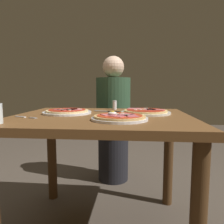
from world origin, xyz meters
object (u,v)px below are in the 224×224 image
pizza_across_left (67,112)px  pizza_across_right (146,112)px  salt_shaker (115,105)px  fork (24,117)px  diner_person (114,122)px  pizza_foreground (120,117)px  knife (108,111)px  dining_table (102,136)px

pizza_across_left → pizza_across_right: size_ratio=0.98×
pizza_across_right → salt_shaker: bearing=132.4°
pizza_across_right → fork: 0.71m
fork → diner_person: size_ratio=0.13×
pizza_foreground → pizza_across_left: bearing=145.5°
knife → fork: bearing=-143.3°
dining_table → diner_person: 0.77m
pizza_across_right → salt_shaker: 0.32m
pizza_foreground → diner_person: size_ratio=0.24×
salt_shaker → diner_person: (-0.04, 0.42, -0.20)m
pizza_across_left → diner_person: (0.23, 0.70, -0.18)m
salt_shaker → pizza_across_left: bearing=-134.9°
dining_table → pizza_across_left: pizza_across_left is taller
pizza_foreground → fork: (-0.52, 0.04, -0.01)m
pizza_foreground → salt_shaker: 0.52m
knife → salt_shaker: size_ratio=2.81×
pizza_foreground → fork: size_ratio=1.88×
dining_table → pizza_across_right: size_ratio=3.35×
pizza_foreground → knife: bearing=105.2°
dining_table → pizza_foreground: bearing=-55.2°
dining_table → knife: (0.02, 0.19, 0.12)m
dining_table → knife: size_ratio=5.47×
dining_table → salt_shaker: (0.05, 0.35, 0.15)m
dining_table → salt_shaker: bearing=82.1°
knife → diner_person: diner_person is taller
pizza_across_left → knife: size_ratio=1.60×
fork → knife: bearing=36.7°
knife → pizza_across_right: bearing=-17.1°
fork → knife: (0.43, 0.32, 0.00)m
fork → diner_person: 1.00m
dining_table → pizza_across_left: 0.27m
pizza_across_left → dining_table: bearing=-17.1°
salt_shaker → pizza_across_right: bearing=-47.6°
dining_table → diner_person: size_ratio=0.87×
pizza_across_right → fork: bearing=-160.0°
pizza_foreground → pizza_across_right: size_ratio=0.93×
knife → diner_person: bearing=91.6°
pizza_across_right → knife: 0.25m
dining_table → pizza_foreground: 0.24m
dining_table → salt_shaker: 0.38m
pizza_foreground → pizza_across_right: bearing=62.2°
pizza_foreground → knife: pizza_foreground is taller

